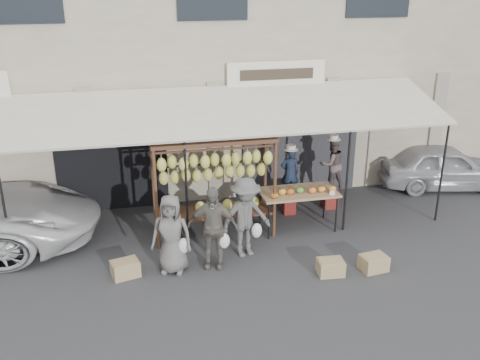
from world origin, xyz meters
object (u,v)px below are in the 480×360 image
object	(u,v)px
banana_rack	(214,168)
crate_near_b	(374,263)
customer_right	(246,217)
sedan	(445,167)
customer_left	(171,234)
crate_near_a	(331,267)
crate_far	(125,269)
customer_mid	(212,227)
vendor_left	(290,173)
vendor_right	(332,164)
produce_table	(299,193)

from	to	relation	value
banana_rack	crate_near_b	size ratio (longest dim) A/B	5.19
customer_right	sedan	size ratio (longest dim) A/B	0.48
customer_left	crate_near_a	distance (m)	3.11
crate_far	banana_rack	bearing A→B (deg)	33.81
customer_mid	crate_near_b	xyz separation A→B (m)	(3.02, -0.82, -0.69)
vendor_left	crate_far	world-z (taller)	vendor_left
vendor_left	crate_near_b	xyz separation A→B (m)	(0.83, -2.89, -0.87)
customer_left	crate_near_a	xyz separation A→B (m)	(2.94, -0.77, -0.64)
customer_mid	customer_right	bearing A→B (deg)	37.56
vendor_right	crate_near_b	distance (m)	3.16
vendor_left	crate_near_a	world-z (taller)	vendor_left
banana_rack	customer_left	xyz separation A→B (m)	(-1.05, -1.31, -0.78)
banana_rack	crate_far	size ratio (longest dim) A/B	5.14
customer_right	vendor_right	bearing A→B (deg)	21.76
produce_table	customer_right	size ratio (longest dim) A/B	1.01
customer_left	sedan	bearing A→B (deg)	37.96
crate_far	customer_mid	bearing A→B (deg)	0.64
banana_rack	customer_left	size ratio (longest dim) A/B	1.64
customer_right	sedan	world-z (taller)	customer_right
customer_mid	crate_far	size ratio (longest dim) A/B	3.31
customer_right	crate_near_b	world-z (taller)	customer_right
sedan	crate_near_b	bearing A→B (deg)	145.87
banana_rack	crate_near_a	distance (m)	3.15
vendor_right	crate_near_b	world-z (taller)	vendor_right
produce_table	crate_near_a	bearing A→B (deg)	-89.90
customer_mid	produce_table	bearing A→B (deg)	44.61
vendor_left	produce_table	bearing A→B (deg)	89.72
banana_rack	sedan	bearing A→B (deg)	12.74
customer_mid	crate_far	world-z (taller)	customer_mid
vendor_left	crate_far	xyz separation A→B (m)	(-3.89, -2.08, -0.87)
produce_table	crate_far	size ratio (longest dim) A/B	3.36
customer_mid	customer_right	distance (m)	0.78
banana_rack	produce_table	bearing A→B (deg)	-2.63
customer_left	customer_mid	distance (m)	0.79
crate_near_b	sedan	size ratio (longest dim) A/B	0.14
crate_near_a	crate_near_b	distance (m)	0.87
crate_near_b	sedan	distance (m)	5.18
produce_table	vendor_left	world-z (taller)	vendor_left
banana_rack	produce_table	size ratio (longest dim) A/B	1.53
banana_rack	customer_mid	distance (m)	1.51
customer_left	vendor_right	bearing A→B (deg)	46.07
banana_rack	crate_near_a	size ratio (longest dim) A/B	5.32
customer_mid	crate_near_b	size ratio (longest dim) A/B	3.34
banana_rack	sedan	xyz separation A→B (m)	(6.48, 1.47, -0.98)
banana_rack	sedan	distance (m)	6.72
customer_mid	vendor_left	bearing A→B (deg)	58.63
vendor_left	crate_near_b	distance (m)	3.13
produce_table	sedan	world-z (taller)	sedan
vendor_right	crate_near_b	xyz separation A→B (m)	(-0.25, -2.99, -0.98)
crate_near_a	crate_far	distance (m)	3.92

